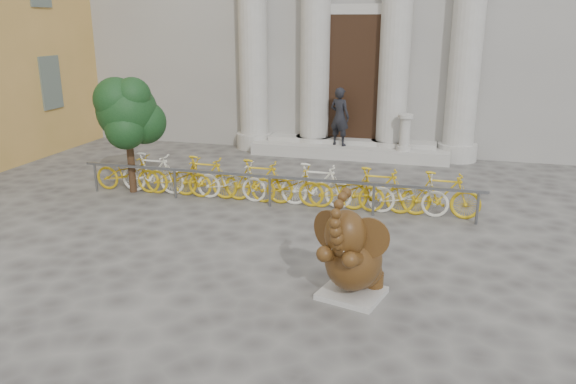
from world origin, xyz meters
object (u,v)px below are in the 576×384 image
(elephant_statue, at_px, (352,257))
(bike_rack, at_px, (272,182))
(tree, at_px, (128,113))
(pedestrian, at_px, (340,117))

(elephant_statue, xyz_separation_m, bike_rack, (-2.47, 4.08, -0.15))
(bike_rack, height_order, tree, tree)
(elephant_statue, distance_m, bike_rack, 4.77)
(elephant_statue, bearing_deg, pedestrian, 116.28)
(elephant_statue, height_order, pedestrian, pedestrian)
(tree, bearing_deg, pedestrian, 50.11)
(elephant_statue, relative_size, pedestrian, 1.02)
(pedestrian, bearing_deg, elephant_statue, 123.74)
(elephant_statue, relative_size, tree, 0.64)
(bike_rack, height_order, pedestrian, pedestrian)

